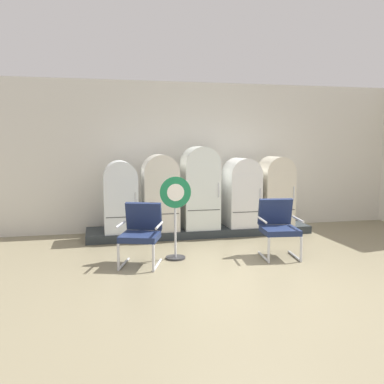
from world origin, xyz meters
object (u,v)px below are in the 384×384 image
object	(u,v)px
armchair_right	(278,225)
refrigerator_0	(120,195)
refrigerator_1	(160,191)
refrigerator_3	(242,190)
armchair_left	(141,231)
refrigerator_4	(276,189)
refrigerator_2	(200,185)
sign_stand	(175,218)

from	to	relation	value
armchair_right	refrigerator_0	bearing A→B (deg)	143.29
refrigerator_0	refrigerator_1	world-z (taller)	refrigerator_1
refrigerator_3	armchair_left	distance (m)	2.90
refrigerator_1	refrigerator_3	bearing A→B (deg)	1.87
refrigerator_0	refrigerator_1	size ratio (longest dim) A/B	0.92
refrigerator_0	armchair_left	bearing A→B (deg)	-83.32
refrigerator_0	refrigerator_4	size ratio (longest dim) A/B	0.96
refrigerator_0	refrigerator_3	xyz separation A→B (m)	(2.46, 0.02, 0.01)
refrigerator_3	armchair_left	bearing A→B (deg)	-141.38
refrigerator_2	sign_stand	distance (m)	1.82
refrigerator_3	refrigerator_4	bearing A→B (deg)	-2.83
armchair_right	refrigerator_2	bearing A→B (deg)	115.67
refrigerator_4	sign_stand	size ratio (longest dim) A/B	1.07
refrigerator_4	armchair_left	size ratio (longest dim) A/B	1.51
refrigerator_2	sign_stand	xyz separation A→B (m)	(-0.80, -1.59, -0.35)
refrigerator_0	armchair_right	world-z (taller)	refrigerator_0
refrigerator_4	armchair_right	bearing A→B (deg)	-112.48
refrigerator_4	armchair_left	bearing A→B (deg)	-149.45
armchair_left	refrigerator_4	bearing A→B (deg)	30.55
armchair_left	refrigerator_3	bearing A→B (deg)	38.62
refrigerator_0	refrigerator_2	size ratio (longest dim) A/B	0.84
refrigerator_4	armchair_right	world-z (taller)	refrigerator_4
sign_stand	refrigerator_1	bearing A→B (deg)	90.18
refrigerator_4	armchair_left	world-z (taller)	refrigerator_4
refrigerator_0	armchair_right	bearing A→B (deg)	-36.71
sign_stand	armchair_left	bearing A→B (deg)	-163.14
refrigerator_1	refrigerator_3	distance (m)	1.69
refrigerator_2	refrigerator_3	xyz separation A→B (m)	(0.89, 0.03, -0.13)
refrigerator_2	refrigerator_3	size ratio (longest dim) A/B	1.17
refrigerator_2	sign_stand	bearing A→B (deg)	-116.58
refrigerator_0	refrigerator_3	distance (m)	2.46
refrigerator_2	refrigerator_3	world-z (taller)	refrigerator_2
refrigerator_4	sign_stand	xyz separation A→B (m)	(-2.42, -1.59, -0.23)
refrigerator_2	refrigerator_3	distance (m)	0.90
refrigerator_2	armchair_right	bearing A→B (deg)	-64.33
refrigerator_4	armchair_left	distance (m)	3.49
refrigerator_1	armchair_left	size ratio (longest dim) A/B	1.57
refrigerator_2	armchair_right	world-z (taller)	refrigerator_2
armchair_right	sign_stand	bearing A→B (deg)	172.50
refrigerator_0	refrigerator_3	world-z (taller)	refrigerator_3
armchair_left	armchair_right	distance (m)	2.24
refrigerator_1	sign_stand	xyz separation A→B (m)	(0.00, -1.57, -0.26)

